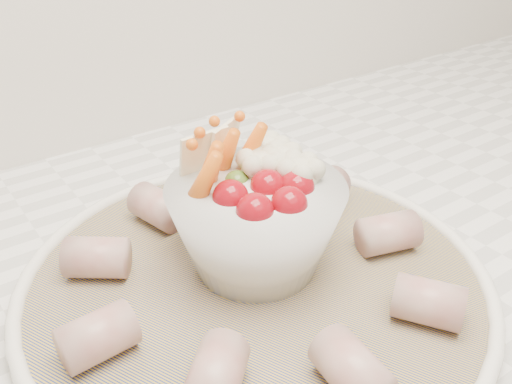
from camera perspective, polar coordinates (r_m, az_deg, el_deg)
serving_platter at (r=0.48m, az=-0.08°, el=-8.84°), size 0.52×0.52×0.02m
veggie_bowl at (r=0.47m, az=0.04°, el=-2.53°), size 0.15×0.15×0.12m
cured_meat_rolls at (r=0.47m, az=-0.08°, el=-6.83°), size 0.32×0.31×0.03m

